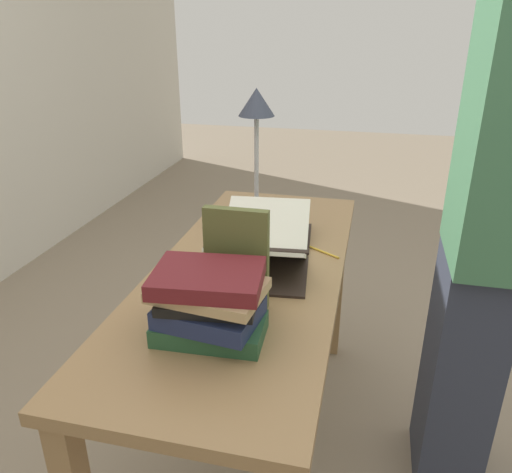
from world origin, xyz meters
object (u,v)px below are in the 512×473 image
pencil (321,251)px  coffee_mug (249,211)px  book_standing_upright (236,258)px  reading_lamp (257,118)px  person_reader (482,249)px  book_stack_tall (210,304)px  open_book (263,245)px

pencil → coffee_mug: bearing=54.3°
book_standing_upright → reading_lamp: bearing=9.1°
book_standing_upright → coffee_mug: (0.61, 0.12, -0.10)m
coffee_mug → pencil: (-0.22, -0.30, -0.04)m
coffee_mug → pencil: 0.38m
reading_lamp → pencil: (-0.36, -0.31, -0.37)m
reading_lamp → person_reader: size_ratio=0.28×
book_stack_tall → book_standing_upright: book_standing_upright is taller
book_standing_upright → open_book: bearing=0.2°
book_standing_upright → person_reader: person_reader is taller
coffee_mug → reading_lamp: bearing=2.0°
coffee_mug → person_reader: person_reader is taller
book_stack_tall → person_reader: (0.47, -0.68, 0.01)m
book_standing_upright → book_stack_tall: bearing=172.4°
open_book → book_standing_upright: bearing=174.7°
pencil → person_reader: (-0.08, -0.48, 0.10)m
open_book → reading_lamp: size_ratio=1.20×
book_stack_tall → book_standing_upright: bearing=-7.4°
book_standing_upright → reading_lamp: size_ratio=0.58×
book_standing_upright → pencil: bearing=-25.8°
book_stack_tall → person_reader: size_ratio=0.16×
open_book → book_standing_upright: 0.34m
open_book → person_reader: 0.67m
person_reader → coffee_mug: bearing=-111.2°
pencil → book_stack_tall: bearing=159.4°
book_standing_upright → reading_lamp: (0.75, 0.12, 0.23)m
pencil → person_reader: size_ratio=0.07×
open_book → reading_lamp: 0.55m
person_reader → book_standing_upright: bearing=-65.2°
open_book → book_standing_upright: book_standing_upright is taller
book_stack_tall → coffee_mug: book_stack_tall is taller
reading_lamp → coffee_mug: size_ratio=4.68×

